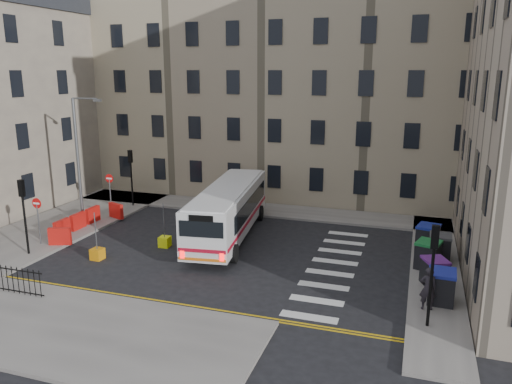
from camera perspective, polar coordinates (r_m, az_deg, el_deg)
The scene contains 22 objects.
ground at distance 27.44m, azimuth 0.55°, elevation -7.29°, with size 120.00×120.00×0.00m, color black.
pavement_north at distance 37.07m, azimuth -4.23°, elevation -1.57°, with size 36.00×3.20×0.15m, color slate.
pavement_east at distance 30.05m, azimuth 19.67°, elevation -6.07°, with size 2.40×26.00×0.15m, color slate.
pavement_west at distance 34.86m, azimuth -21.44°, elevation -3.51°, with size 6.00×22.00×0.15m, color slate.
pavement_sw at distance 22.84m, azimuth -25.35°, elevation -13.03°, with size 20.00×6.00×0.15m, color slate.
terrace_north at distance 42.56m, azimuth -2.09°, elevation 12.10°, with size 38.30×10.80×17.20m.
traffic_light_east at distance 20.16m, azimuth 19.57°, elevation -7.36°, with size 0.28×0.22×4.10m.
traffic_light_nw at distance 37.35m, azimuth -14.10°, elevation 2.57°, with size 0.28×0.22×4.10m.
traffic_light_sw at distance 29.26m, azimuth -25.05°, elevation -1.38°, with size 0.28×0.22×4.10m.
streetlamp at distance 34.05m, azimuth -19.70°, elevation 3.63°, with size 0.50×0.22×8.14m.
no_entry_north at distance 36.15m, azimuth -16.38°, elevation 0.77°, with size 0.60×0.08×3.00m.
no_entry_south at distance 30.85m, azimuth -23.70°, elevation -2.04°, with size 0.60×0.08×3.00m.
roadworks_barriers at distance 33.01m, azimuth -19.17°, elevation -3.22°, with size 1.66×6.26×1.00m.
bus at distance 29.90m, azimuth -3.17°, elevation -1.96°, with size 4.08×11.50×3.06m.
wheelie_bin_a at distance 23.10m, azimuth 20.42°, elevation -10.07°, with size 1.16×1.32×1.42m.
wheelie_bin_b at distance 24.72m, azimuth 19.72°, elevation -8.59°, with size 1.39×1.47×1.28m.
wheelie_bin_c at distance 26.68m, azimuth 19.05°, elevation -6.77°, with size 1.40×1.51×1.38m.
wheelie_bin_d at distance 27.95m, azimuth 20.26°, elevation -5.93°, with size 1.11×1.27×1.39m.
wheelie_bin_e at distance 29.21m, azimuth 19.04°, elevation -4.94°, with size 1.40×1.52×1.43m.
pedestrian at distance 22.17m, azimuth 19.05°, elevation -10.37°, with size 0.68×0.45×1.86m, color black.
bollard_yellow at distance 29.15m, azimuth -10.38°, elevation -5.61°, with size 0.60×0.60×0.60m, color #EFFC0E.
bollard_chevron at distance 28.16m, azimuth -17.67°, elevation -6.76°, with size 0.60×0.60×0.60m, color orange.
Camera 1 is at (7.79, -24.39, 9.87)m, focal length 35.00 mm.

